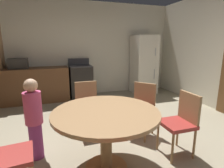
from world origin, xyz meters
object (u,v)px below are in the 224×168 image
microwave (18,63)px  dining_table (106,123)px  refrigerator (144,65)px  chair_west (2,154)px  oven_range (81,81)px  person_child (34,118)px  chair_east (181,120)px  chair_northeast (142,106)px  chair_north (88,104)px

microwave → dining_table: microwave is taller
refrigerator → chair_west: size_ratio=2.02×
oven_range → person_child: oven_range is taller
oven_range → person_child: 2.81m
dining_table → chair_west: size_ratio=1.42×
refrigerator → person_child: bearing=-139.1°
refrigerator → microwave: size_ratio=4.00×
refrigerator → oven_range: bearing=178.4°
oven_range → chair_east: oven_range is taller
oven_range → person_child: size_ratio=1.01×
microwave → chair_east: 4.00m
chair_west → person_child: person_child is taller
oven_range → microwave: 1.65m
chair_west → person_child: 0.67m
refrigerator → person_child: (-2.96, -2.57, -0.30)m
microwave → chair_northeast: microwave is taller
chair_west → chair_northeast: bearing=16.6°
chair_west → chair_northeast: size_ratio=1.00×
refrigerator → chair_north: refrigerator is taller
microwave → chair_east: size_ratio=0.51×
refrigerator → chair_west: bearing=-135.0°
refrigerator → chair_northeast: 2.77m
microwave → person_child: (0.53, -2.62, -0.45)m
oven_range → chair_northeast: oven_range is taller
chair_north → chair_west: bearing=-42.3°
person_child → refrigerator: bearing=73.0°
oven_range → chair_west: size_ratio=1.26×
chair_north → chair_west: (-1.04, -1.18, 0.00)m
oven_range → microwave: microwave is taller
refrigerator → chair_west: refrigerator is taller
refrigerator → dining_table: size_ratio=1.42×
dining_table → person_child: bearing=148.0°
oven_range → microwave: bearing=-179.9°
dining_table → chair_northeast: bearing=39.3°
refrigerator → chair_northeast: bearing=-118.7°
chair_west → person_child: (0.24, 0.63, 0.08)m
oven_range → person_child: (-1.01, -2.62, 0.11)m
oven_range → microwave: size_ratio=2.50×
refrigerator → dining_table: 3.76m
chair_north → chair_east: (1.08, -1.07, 0.00)m
oven_range → chair_east: 3.26m
microwave → chair_west: bearing=-84.7°
microwave → chair_west: microwave is taller
chair_west → person_child: size_ratio=0.80×
oven_range → chair_west: bearing=-111.0°
oven_range → dining_table: bearing=-93.5°
chair_east → person_child: size_ratio=0.80×
refrigerator → dining_table: refrigerator is taller
dining_table → person_child: size_ratio=1.13×
chair_northeast → person_child: 1.65m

